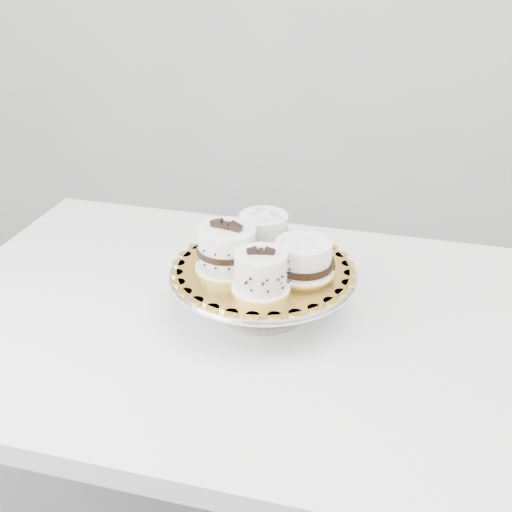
# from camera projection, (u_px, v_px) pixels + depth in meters

# --- Properties ---
(table) EXTENTS (1.38, 1.02, 0.75)m
(table) POSITION_uv_depth(u_px,v_px,m) (250.00, 344.00, 1.28)
(table) COLOR white
(table) RESTS_ON floor
(cake_stand) EXTENTS (0.35, 0.35, 0.10)m
(cake_stand) POSITION_uv_depth(u_px,v_px,m) (263.00, 283.00, 1.22)
(cake_stand) COLOR gray
(cake_stand) RESTS_ON table
(cake_board) EXTENTS (0.37, 0.37, 0.00)m
(cake_board) POSITION_uv_depth(u_px,v_px,m) (263.00, 269.00, 1.21)
(cake_board) COLOR gold
(cake_board) RESTS_ON cake_stand
(cake_swirl) EXTENTS (0.11, 0.11, 0.08)m
(cake_swirl) POSITION_uv_depth(u_px,v_px,m) (261.00, 272.00, 1.12)
(cake_swirl) COLOR white
(cake_swirl) RESTS_ON cake_board
(cake_banded) EXTENTS (0.14, 0.14, 0.10)m
(cake_banded) POSITION_uv_depth(u_px,v_px,m) (227.00, 249.00, 1.19)
(cake_banded) COLOR white
(cake_banded) RESTS_ON cake_board
(cake_dots) EXTENTS (0.12, 0.12, 0.07)m
(cake_dots) POSITION_uv_depth(u_px,v_px,m) (264.00, 231.00, 1.26)
(cake_dots) COLOR white
(cake_dots) RESTS_ON cake_board
(cake_ribbon) EXTENTS (0.12, 0.12, 0.06)m
(cake_ribbon) POSITION_uv_depth(u_px,v_px,m) (304.00, 258.00, 1.18)
(cake_ribbon) COLOR white
(cake_ribbon) RESTS_ON cake_board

